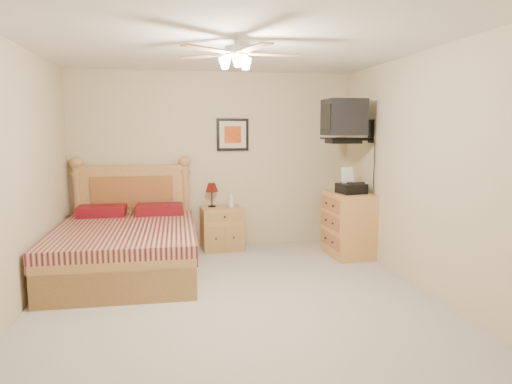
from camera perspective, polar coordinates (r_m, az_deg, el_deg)
floor at (r=4.66m, az=-2.66°, el=-13.53°), size 4.50×4.50×0.00m
ceiling at (r=4.41m, az=-2.88°, el=18.30°), size 4.00×4.50×0.04m
wall_back at (r=6.59m, az=-5.27°, el=3.93°), size 4.00×0.04×2.50m
wall_front at (r=2.17m, az=4.84°, el=-4.15°), size 4.00×0.04×2.50m
wall_left at (r=4.56m, az=-28.54°, el=1.25°), size 0.04×4.50×2.50m
wall_right at (r=5.02m, az=20.51°, el=2.23°), size 0.04×4.50×2.50m
bed at (r=5.55m, az=-16.08°, el=-3.14°), size 1.58×2.07×1.34m
nightstand at (r=6.49m, az=-4.29°, el=-4.57°), size 0.59×0.47×0.61m
table_lamp at (r=6.47m, az=-5.54°, el=-0.36°), size 0.21×0.21×0.34m
lotion_bottle at (r=6.42m, az=-3.09°, el=-0.98°), size 0.09×0.09×0.21m
framed_picture at (r=6.59m, az=-2.94°, el=7.17°), size 0.46×0.04×0.46m
dresser at (r=6.29m, az=11.45°, el=-3.94°), size 0.54×0.75×0.86m
fax_machine at (r=6.12m, az=11.85°, el=1.42°), size 0.38×0.40×0.34m
magazine_lower at (r=6.41m, az=10.14°, el=0.33°), size 0.22×0.28×0.03m
magazine_upper at (r=6.44m, az=10.33°, el=0.57°), size 0.26×0.31×0.02m
wall_tv at (r=6.10m, az=12.25°, el=8.73°), size 0.56×0.46×0.58m
ceiling_fan at (r=4.19m, az=-2.51°, el=16.91°), size 1.14×1.14×0.28m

